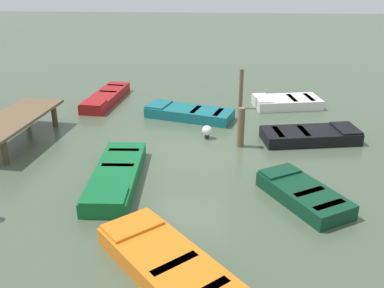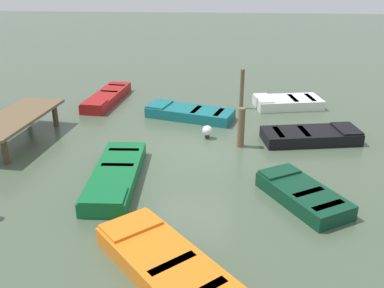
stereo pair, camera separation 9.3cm
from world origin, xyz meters
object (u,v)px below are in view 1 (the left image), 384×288
at_px(rowboat_green, 116,176).
at_px(dock_segment, 15,120).
at_px(rowboat_dark_green, 303,194).
at_px(marker_buoy, 207,131).
at_px(rowboat_black, 311,135).
at_px(rowboat_red, 106,97).
at_px(rowboat_white, 286,102).
at_px(rowboat_teal, 189,113).
at_px(rowboat_orange, 166,263).
at_px(mooring_piling_far_left, 241,89).
at_px(mooring_piling_far_right, 241,127).

bearing_deg(rowboat_green, dock_segment, -125.92).
bearing_deg(rowboat_dark_green, marker_buoy, 1.89).
height_order(rowboat_black, rowboat_dark_green, same).
distance_m(rowboat_red, rowboat_white, 7.93).
xyz_separation_m(rowboat_teal, marker_buoy, (-2.10, -0.79, 0.07)).
height_order(dock_segment, rowboat_green, dock_segment).
bearing_deg(rowboat_white, rowboat_black, 84.75).
height_order(rowboat_red, rowboat_teal, same).
bearing_deg(rowboat_orange, rowboat_dark_green, -88.29).
distance_m(rowboat_red, rowboat_dark_green, 10.91).
height_order(rowboat_orange, rowboat_green, same).
bearing_deg(rowboat_red, rowboat_dark_green, 47.69).
distance_m(rowboat_orange, rowboat_dark_green, 4.44).
height_order(rowboat_white, marker_buoy, marker_buoy).
bearing_deg(rowboat_red, mooring_piling_far_left, 91.22).
bearing_deg(rowboat_white, rowboat_orange, 60.16).
relative_size(rowboat_green, rowboat_white, 1.33).
relative_size(rowboat_orange, rowboat_white, 1.18).
height_order(rowboat_green, mooring_piling_far_right, mooring_piling_far_right).
height_order(rowboat_teal, mooring_piling_far_left, mooring_piling_far_left).
bearing_deg(marker_buoy, rowboat_teal, 20.69).
distance_m(rowboat_teal, rowboat_orange, 9.30).
xyz_separation_m(rowboat_teal, rowboat_black, (-2.11, -4.43, 0.00)).
relative_size(rowboat_white, marker_buoy, 6.23).
bearing_deg(rowboat_green, rowboat_white, 139.12).
relative_size(rowboat_orange, rowboat_dark_green, 1.24).
relative_size(rowboat_orange, mooring_piling_far_left, 2.08).
height_order(dock_segment, mooring_piling_far_left, mooring_piling_far_left).
xyz_separation_m(rowboat_red, rowboat_green, (-7.42, -2.13, -0.00)).
bearing_deg(rowboat_green, rowboat_orange, 24.44).
height_order(rowboat_dark_green, mooring_piling_far_right, mooring_piling_far_right).
relative_size(rowboat_teal, rowboat_orange, 1.03).
bearing_deg(marker_buoy, rowboat_black, -90.15).
bearing_deg(rowboat_teal, mooring_piling_far_left, -130.11).
bearing_deg(rowboat_teal, rowboat_black, 171.54).
xyz_separation_m(rowboat_white, mooring_piling_far_left, (-0.31, 1.98, 0.63)).
bearing_deg(mooring_piling_far_left, rowboat_red, 85.32).
height_order(dock_segment, marker_buoy, dock_segment).
relative_size(rowboat_black, mooring_piling_far_right, 2.53).
bearing_deg(rowboat_teal, rowboat_white, -140.69).
distance_m(dock_segment, mooring_piling_far_right, 7.71).
xyz_separation_m(mooring_piling_far_left, marker_buoy, (-3.47, 1.32, -0.57)).
bearing_deg(rowboat_dark_green, rowboat_black, -43.76).
bearing_deg(rowboat_dark_green, rowboat_green, 51.59).
distance_m(dock_segment, mooring_piling_far_left, 8.94).
height_order(rowboat_orange, rowboat_white, same).
relative_size(rowboat_orange, rowboat_green, 0.89).
xyz_separation_m(rowboat_dark_green, rowboat_white, (7.96, -0.65, -0.00)).
distance_m(rowboat_black, mooring_piling_far_left, 4.22).
distance_m(rowboat_teal, rowboat_white, 4.43).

